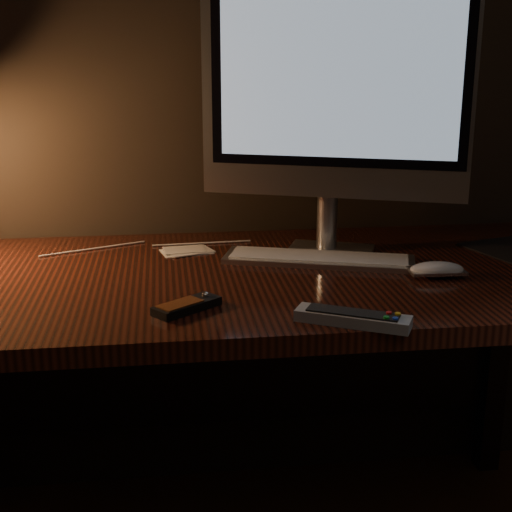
{
  "coord_description": "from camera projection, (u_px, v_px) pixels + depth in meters",
  "views": [
    {
      "loc": [
        -0.2,
        0.37,
        1.21
      ],
      "look_at": [
        -0.02,
        1.73,
        0.82
      ],
      "focal_mm": 50.0,
      "sensor_mm": 36.0,
      "label": 1
    }
  ],
  "objects": [
    {
      "name": "keyboard",
      "position": [
        319.0,
        259.0,
        1.64
      ],
      "size": [
        0.45,
        0.25,
        0.02
      ],
      "primitive_type": "cube",
      "rotation": [
        0.0,
        0.0,
        -0.32
      ],
      "color": "silver",
      "rests_on": "desk"
    },
    {
      "name": "monitor",
      "position": [
        335.0,
        92.0,
        1.6
      ],
      "size": [
        0.59,
        0.26,
        0.64
      ],
      "rotation": [
        0.0,
        0.0,
        -0.37
      ],
      "color": "silver",
      "rests_on": "desk"
    },
    {
      "name": "tv_remote",
      "position": [
        353.0,
        318.0,
        1.27
      ],
      "size": [
        0.2,
        0.14,
        0.03
      ],
      "rotation": [
        0.0,
        0.0,
        -0.49
      ],
      "color": "#919497",
      "rests_on": "desk"
    },
    {
      "name": "mouse",
      "position": [
        437.0,
        272.0,
        1.54
      ],
      "size": [
        0.12,
        0.07,
        0.02
      ],
      "primitive_type": "ellipsoid",
      "rotation": [
        0.0,
        0.0,
        -0.04
      ],
      "color": "white",
      "rests_on": "desk"
    },
    {
      "name": "papers",
      "position": [
        186.0,
        251.0,
        1.73
      ],
      "size": [
        0.13,
        0.1,
        0.01
      ],
      "primitive_type": "cube",
      "rotation": [
        0.0,
        0.0,
        0.22
      ],
      "color": "white",
      "rests_on": "desk"
    },
    {
      "name": "cable",
      "position": [
        148.0,
        247.0,
        1.76
      ],
      "size": [
        0.51,
        0.11,
        0.0
      ],
      "primitive_type": "cylinder",
      "rotation": [
        0.0,
        1.57,
        0.2
      ],
      "color": "white",
      "rests_on": "desk"
    },
    {
      "name": "media_remote",
      "position": [
        187.0,
        306.0,
        1.33
      ],
      "size": [
        0.14,
        0.12,
        0.03
      ],
      "rotation": [
        0.0,
        0.0,
        0.66
      ],
      "color": "black",
      "rests_on": "desk"
    },
    {
      "name": "desk",
      "position": [
        252.0,
        315.0,
        1.67
      ],
      "size": [
        1.6,
        0.75,
        0.75
      ],
      "color": "#3F170E",
      "rests_on": "ground"
    }
  ]
}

